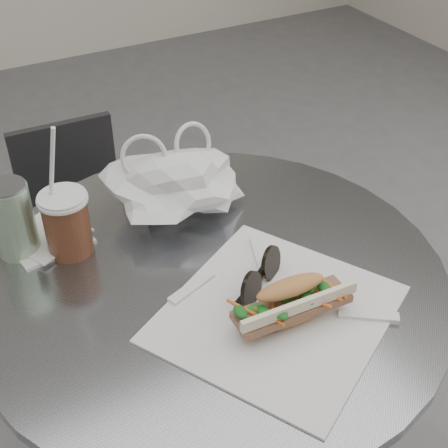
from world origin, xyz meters
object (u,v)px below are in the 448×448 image
cafe_table (214,382)px  drink_can (13,219)px  iced_coffee (67,222)px  sunglasses (260,278)px  banh_mi (291,303)px  chair_far (91,259)px

cafe_table → drink_can: size_ratio=5.74×
iced_coffee → sunglasses: bearing=-44.9°
iced_coffee → drink_can: 0.09m
banh_mi → iced_coffee: bearing=128.6°
cafe_table → sunglasses: bearing=-54.1°
banh_mi → sunglasses: banh_mi is taller
cafe_table → iced_coffee: iced_coffee is taller
chair_far → sunglasses: (0.09, -0.72, 0.47)m
chair_far → drink_can: bearing=66.2°
banh_mi → drink_can: size_ratio=1.67×
banh_mi → iced_coffee: iced_coffee is taller
drink_can → banh_mi: bearing=-48.5°
sunglasses → drink_can: (-0.31, 0.27, 0.04)m
banh_mi → chair_far: bearing=98.7°
cafe_table → chair_far: 0.68m
chair_far → iced_coffee: size_ratio=2.74×
banh_mi → sunglasses: (-0.00, 0.08, -0.02)m
iced_coffee → drink_can: (-0.08, 0.04, 0.01)m
drink_can → iced_coffee: bearing=-26.2°
chair_far → banh_mi: bearing=98.3°
iced_coffee → cafe_table: bearing=-41.9°
banh_mi → drink_can: (-0.31, 0.35, 0.03)m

